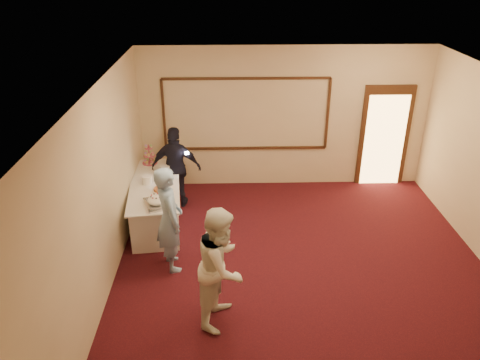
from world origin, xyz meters
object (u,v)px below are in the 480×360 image
plate_stack_a (147,180)px  man (169,219)px  cupcake_stand (149,156)px  woman (222,266)px  plate_stack_b (165,170)px  buffet_table (156,202)px  guest (176,168)px  tart (160,190)px  pavlova_tray (157,201)px

plate_stack_a → man: (0.57, -1.47, 0.03)m
cupcake_stand → woman: 3.92m
plate_stack_b → man: size_ratio=0.10×
buffet_table → guest: bearing=58.9°
plate_stack_a → woman: bearing=-62.6°
cupcake_stand → plate_stack_a: bearing=-84.5°
cupcake_stand → man: (0.66, -2.41, -0.05)m
guest → cupcake_stand: bearing=-26.4°
plate_stack_a → woman: (1.39, -2.68, 0.02)m
cupcake_stand → plate_stack_a: 0.95m
tart → guest: 0.90m
plate_stack_b → pavlova_tray: bearing=-89.8°
buffet_table → guest: guest is taller
pavlova_tray → guest: bearing=82.0°
plate_stack_b → man: 1.93m
pavlova_tray → woman: woman is taller
woman → guest: size_ratio=1.05×
plate_stack_a → man: 1.58m
tart → man: 1.22m
pavlova_tray → guest: (0.20, 1.41, -0.02)m
plate_stack_a → plate_stack_b: plate_stack_a is taller
cupcake_stand → man: size_ratio=0.25×
guest → man: bearing=98.4°
buffet_table → guest: (0.35, 0.58, 0.44)m
man → woman: size_ratio=1.02×
tart → woman: woman is taller
buffet_table → man: size_ratio=1.36×
pavlova_tray → man: size_ratio=0.32×
plate_stack_a → tart: size_ratio=0.69×
guest → tart: bearing=82.8°
pavlova_tray → man: man is taller
buffet_table → man: bearing=-73.4°
plate_stack_b → man: bearing=-81.4°
buffet_table → woman: size_ratio=1.38×
buffet_table → pavlova_tray: size_ratio=4.30×
cupcake_stand → guest: (0.57, -0.36, -0.10)m
man → woman: bearing=-165.8°
plate_stack_a → guest: bearing=50.3°
buffet_table → plate_stack_a: 0.48m
plate_stack_a → plate_stack_b: size_ratio=1.07×
buffet_table → tart: 0.52m
plate_stack_a → guest: (0.48, 0.58, -0.02)m
buffet_table → cupcake_stand: bearing=103.1°
pavlova_tray → man: 0.70m
tart → buffet_table: bearing=116.8°
pavlova_tray → man: bearing=-65.8°
plate_stack_a → woman: woman is taller
woman → guest: (-0.91, 3.26, -0.04)m
plate_stack_b → tart: (-0.00, -0.73, -0.05)m
plate_stack_a → guest: 0.75m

